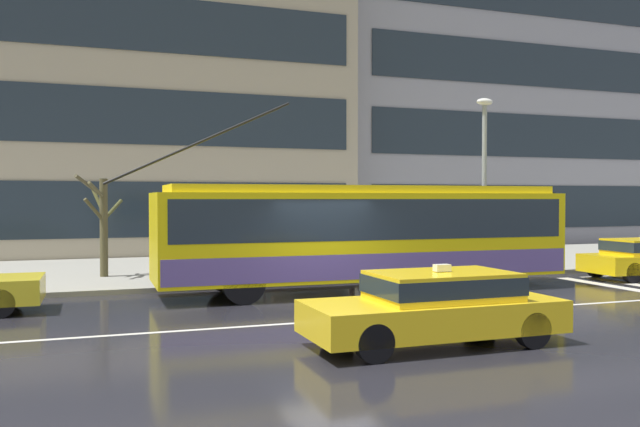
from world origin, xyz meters
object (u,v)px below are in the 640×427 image
trolleybus (365,233)px  street_lamp (484,167)px  taxi_oncoming_near (436,304)px  pedestrian_walking_past (353,223)px  pedestrian_at_shelter (239,224)px  street_tree_bare (102,220)px  pedestrian_approaching_curb (219,225)px  bus_shelter (308,214)px

trolleybus → street_lamp: (5.50, 2.59, 2.02)m
taxi_oncoming_near → pedestrian_walking_past: (2.31, 9.36, 1.06)m
taxi_oncoming_near → pedestrian_walking_past: pedestrian_walking_past is taller
pedestrian_at_shelter → street_tree_bare: street_tree_bare is taller
trolleybus → street_lamp: size_ratio=2.15×
pedestrian_at_shelter → pedestrian_approaching_curb: (-0.40, 0.95, -0.06)m
pedestrian_at_shelter → pedestrian_walking_past: bearing=6.9°
trolleybus → street_tree_bare: trolleybus is taller
trolleybus → pedestrian_at_shelter: bearing=140.4°
taxi_oncoming_near → bus_shelter: (0.93, 9.70, 1.35)m
taxi_oncoming_near → street_tree_bare: bearing=114.9°
taxi_oncoming_near → pedestrian_walking_past: bearing=76.1°
taxi_oncoming_near → street_tree_bare: (-5.20, 11.23, 1.17)m
bus_shelter → street_tree_bare: size_ratio=1.15×
taxi_oncoming_near → pedestrian_approaching_curb: 10.09m
bus_shelter → pedestrian_walking_past: bus_shelter is taller
pedestrian_approaching_curb → street_lamp: size_ratio=0.34×
taxi_oncoming_near → trolleybus: bearing=77.2°
trolleybus → pedestrian_approaching_curb: trolleybus is taller
trolleybus → pedestrian_walking_past: size_ratio=6.21×
taxi_oncoming_near → pedestrian_approaching_curb: size_ratio=2.26×
pedestrian_walking_past → street_tree_bare: (-7.51, 1.86, 0.11)m
taxi_oncoming_near → pedestrian_at_shelter: (-1.48, 8.90, 1.08)m
pedestrian_approaching_curb → pedestrian_walking_past: 4.23m
pedestrian_at_shelter → pedestrian_walking_past: size_ratio=1.00×
taxi_oncoming_near → street_tree_bare: street_tree_bare is taller
pedestrian_at_shelter → street_tree_bare: size_ratio=0.64×
trolleybus → bus_shelter: size_ratio=3.45×
pedestrian_at_shelter → street_lamp: bearing=1.0°
trolleybus → street_lamp: bearing=25.2°
bus_shelter → street_tree_bare: 6.32m
pedestrian_walking_past → taxi_oncoming_near: bearing=-103.9°
street_lamp → pedestrian_approaching_curb: bearing=174.8°
bus_shelter → pedestrian_approaching_curb: 2.84m
bus_shelter → pedestrian_walking_past: size_ratio=1.80×
trolleybus → pedestrian_at_shelter: size_ratio=6.20×
street_lamp → street_tree_bare: (-12.17, 2.17, -1.73)m
pedestrian_approaching_curb → street_tree_bare: 3.59m
pedestrian_approaching_curb → bus_shelter: bearing=-3.2°
pedestrian_at_shelter → street_lamp: 8.65m
pedestrian_at_shelter → street_tree_bare: (-3.72, 2.33, 0.10)m
taxi_oncoming_near → pedestrian_at_shelter: size_ratio=2.23×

